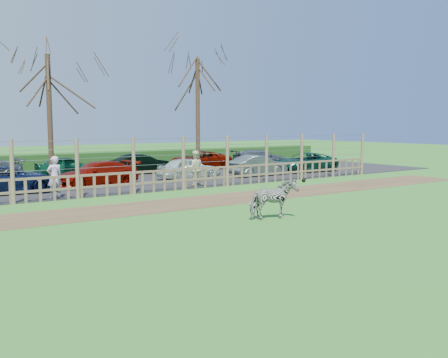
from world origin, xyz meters
TOP-DOWN VIEW (x-y plane):
  - ground at (0.00, 0.00)m, footprint 120.00×120.00m
  - dirt_strip at (0.00, 4.50)m, footprint 34.00×2.80m
  - asphalt at (0.00, 14.50)m, footprint 44.00×13.00m
  - hedge at (0.00, 21.50)m, footprint 46.00×2.00m
  - fence at (0.00, 8.00)m, footprint 30.16×0.16m
  - tree_mid at (-2.00, 13.50)m, footprint 4.80×4.80m
  - tree_right at (7.00, 14.00)m, footprint 4.80×4.80m
  - zebra at (1.23, 0.04)m, footprint 1.64×0.95m
  - visitor_a at (-3.29, 8.49)m, footprint 0.69×0.51m
  - visitor_b at (3.59, 8.77)m, footprint 1.01×0.89m
  - crow at (9.24, 7.00)m, footprint 0.27×0.20m
  - car_2 at (-4.57, 11.14)m, footprint 4.43×2.24m
  - car_3 at (-0.42, 11.40)m, footprint 4.29×2.10m
  - car_4 at (4.78, 11.33)m, footprint 3.55×1.48m
  - car_5 at (9.09, 10.74)m, footprint 3.66×1.32m
  - car_6 at (13.14, 10.99)m, footprint 4.46×2.32m
  - car_10 at (-0.34, 16.35)m, footprint 3.58×1.58m
  - car_11 at (4.01, 15.77)m, footprint 3.65×1.31m
  - car_12 at (8.54, 16.32)m, footprint 4.33×2.03m
  - car_13 at (13.28, 15.69)m, footprint 4.32×2.21m

SIDE VIEW (x-z plane):
  - ground at x=0.00m, z-range 0.00..0.00m
  - dirt_strip at x=0.00m, z-range 0.00..0.01m
  - asphalt at x=0.00m, z-range 0.00..0.04m
  - crow at x=9.24m, z-range 0.00..0.22m
  - hedge at x=0.00m, z-range 0.00..1.10m
  - car_2 at x=-4.57m, z-range 0.04..1.24m
  - car_3 at x=-0.42m, z-range 0.04..1.24m
  - car_4 at x=4.78m, z-range 0.04..1.24m
  - car_5 at x=9.09m, z-range 0.04..1.24m
  - car_6 at x=13.14m, z-range 0.04..1.24m
  - car_10 at x=-0.34m, z-range 0.04..1.24m
  - car_11 at x=4.01m, z-range 0.04..1.24m
  - car_12 at x=8.54m, z-range 0.04..1.24m
  - car_13 at x=13.28m, z-range 0.04..1.24m
  - zebra at x=1.23m, z-range 0.00..1.30m
  - fence at x=0.00m, z-range -0.45..2.05m
  - visitor_a at x=-3.29m, z-range 0.04..1.76m
  - visitor_b at x=3.59m, z-range 0.04..1.76m
  - tree_mid at x=-2.00m, z-range 1.45..8.28m
  - tree_right at x=7.00m, z-range 1.57..8.92m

